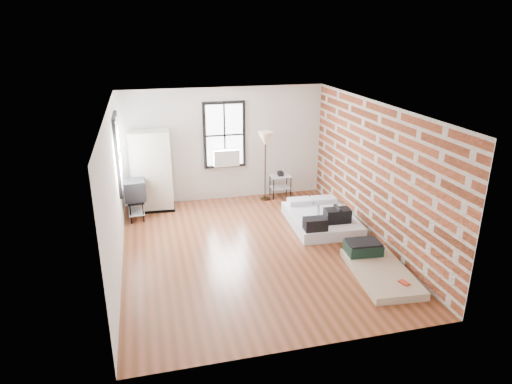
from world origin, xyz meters
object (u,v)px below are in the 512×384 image
object	(u,v)px
side_table	(280,180)
tv_stand	(135,191)
mattress_main	(321,218)
mattress_bare	(377,266)
floor_lamp	(265,142)
wardrobe	(152,171)

from	to	relation	value
side_table	tv_stand	size ratio (longest dim) A/B	0.74
mattress_main	side_table	xyz separation A→B (m)	(-0.37, 1.92, 0.30)
mattress_bare	floor_lamp	size ratio (longest dim) A/B	1.03
side_table	floor_lamp	world-z (taller)	floor_lamp
side_table	floor_lamp	bearing A→B (deg)	-170.60
wardrobe	floor_lamp	bearing A→B (deg)	2.69
side_table	tv_stand	world-z (taller)	tv_stand
mattress_main	wardrobe	size ratio (longest dim) A/B	1.00
floor_lamp	side_table	bearing A→B (deg)	9.40
wardrobe	side_table	bearing A→B (deg)	3.95
mattress_bare	side_table	world-z (taller)	side_table
mattress_main	wardrobe	bearing A→B (deg)	155.31
floor_lamp	wardrobe	bearing A→B (deg)	180.00
wardrobe	floor_lamp	size ratio (longest dim) A/B	1.09
mattress_main	floor_lamp	distance (m)	2.42
wardrobe	mattress_main	bearing A→B (deg)	-24.88
mattress_main	floor_lamp	size ratio (longest dim) A/B	1.09
floor_lamp	tv_stand	xyz separation A→B (m)	(-3.17, -0.47, -0.85)
mattress_bare	side_table	size ratio (longest dim) A/B	2.66
mattress_bare	side_table	distance (m)	4.13
wardrobe	tv_stand	size ratio (longest dim) A/B	2.08
mattress_bare	floor_lamp	bearing A→B (deg)	108.73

